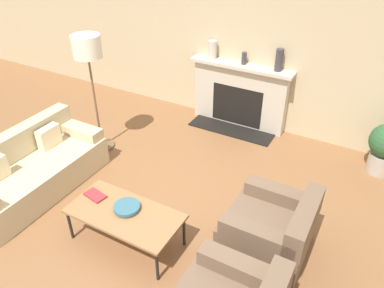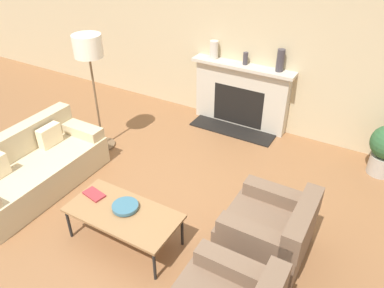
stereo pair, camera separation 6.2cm
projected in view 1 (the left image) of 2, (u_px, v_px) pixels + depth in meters
ground_plane at (132, 235)px, 4.23m from camera, size 18.00×18.00×0.00m
wall_back at (246, 36)px, 5.69m from camera, size 18.00×0.06×2.90m
fireplace at (239, 96)px, 6.09m from camera, size 1.67×0.59×1.05m
couch at (32, 170)px, 4.77m from camera, size 0.82×1.86×0.75m
armchair_far at (271, 231)px, 3.88m from camera, size 0.85×0.84×0.75m
coffee_table at (125, 215)px, 3.95m from camera, size 1.22×0.60×0.42m
bowl at (127, 207)px, 3.96m from camera, size 0.28×0.28×0.05m
book at (95, 195)px, 4.15m from camera, size 0.27×0.18×0.02m
floor_lamp at (88, 57)px, 4.99m from camera, size 0.39×0.39×1.72m
mantel_vase_left at (212, 50)px, 5.94m from camera, size 0.14×0.14×0.28m
mantel_vase_center_left at (244, 58)px, 5.74m from camera, size 0.08×0.08×0.19m
mantel_vase_center_right at (279, 60)px, 5.48m from camera, size 0.11×0.11×0.33m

